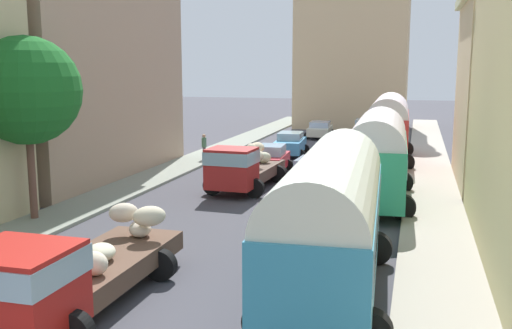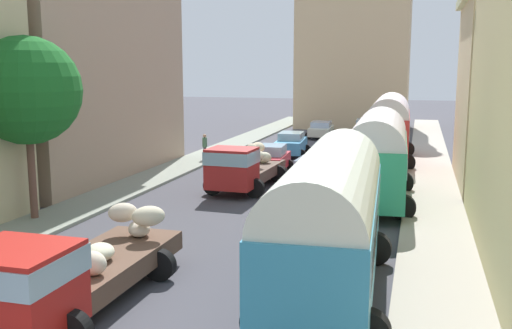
% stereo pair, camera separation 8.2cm
% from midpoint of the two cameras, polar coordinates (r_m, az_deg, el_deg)
% --- Properties ---
extents(ground_plane, '(154.00, 154.00, 0.00)m').
position_cam_midpoint_polar(ground_plane, '(33.85, 4.44, -0.69)').
color(ground_plane, '#45444B').
extents(sidewalk_left, '(2.50, 70.00, 0.14)m').
position_cam_midpoint_polar(sidewalk_left, '(35.93, -6.97, -0.03)').
color(sidewalk_left, gray).
rests_on(sidewalk_left, ground).
extents(sidewalk_right, '(2.50, 70.00, 0.14)m').
position_cam_midpoint_polar(sidewalk_right, '(33.22, 16.80, -1.15)').
color(sidewalk_right, '#ADA497').
rests_on(sidewalk_right, ground).
extents(building_left_2, '(6.43, 14.65, 12.20)m').
position_cam_midpoint_polar(building_left_2, '(33.57, -16.72, 9.38)').
color(building_left_2, tan).
rests_on(building_left_2, ground).
extents(distant_church, '(10.60, 7.49, 19.92)m').
position_cam_midpoint_polar(distant_church, '(58.88, 9.56, 10.69)').
color(distant_church, '#CEB083').
rests_on(distant_church, ground).
extents(parked_bus_0, '(3.51, 9.56, 3.99)m').
position_cam_midpoint_polar(parked_bus_0, '(15.20, 7.38, -4.98)').
color(parked_bus_0, teal).
rests_on(parked_bus_0, ground).
extents(parked_bus_1, '(3.45, 8.33, 4.04)m').
position_cam_midpoint_polar(parked_bus_1, '(26.09, 11.91, 1.01)').
color(parked_bus_1, '#2D9C6A').
rests_on(parked_bus_1, ground).
extents(parked_bus_2, '(3.40, 9.13, 4.25)m').
position_cam_midpoint_polar(parked_bus_2, '(37.57, 12.97, 3.75)').
color(parked_bus_2, red).
rests_on(parked_bus_2, ground).
extents(cargo_truck_0, '(3.12, 7.30, 2.27)m').
position_cam_midpoint_polar(cargo_truck_0, '(14.80, -18.16, -9.88)').
color(cargo_truck_0, red).
rests_on(cargo_truck_0, ground).
extents(cargo_truck_1, '(3.19, 6.48, 2.30)m').
position_cam_midpoint_polar(cargo_truck_1, '(28.33, -1.24, -0.20)').
color(cargo_truck_1, '#B52320').
rests_on(cargo_truck_1, ground).
extents(car_0, '(2.29, 3.68, 1.60)m').
position_cam_midpoint_polar(car_0, '(33.23, 1.65, 0.53)').
color(car_0, red).
rests_on(car_0, ground).
extents(car_1, '(2.52, 4.18, 1.59)m').
position_cam_midpoint_polar(car_1, '(39.85, 3.51, 2.04)').
color(car_1, '#4096CB').
rests_on(car_1, ground).
extents(car_2, '(2.48, 4.28, 1.39)m').
position_cam_midpoint_polar(car_2, '(50.04, 6.43, 3.43)').
color(car_2, beige).
rests_on(car_2, ground).
extents(car_3, '(2.29, 4.24, 1.53)m').
position_cam_midpoint_polar(car_3, '(29.06, 5.62, -0.87)').
color(car_3, '#AC2F31').
rests_on(car_3, ground).
extents(car_4, '(2.18, 4.06, 1.47)m').
position_cam_midpoint_polar(car_4, '(35.96, 8.38, 1.03)').
color(car_4, red).
rests_on(car_4, ground).
extents(car_5, '(2.31, 3.79, 1.65)m').
position_cam_midpoint_polar(car_5, '(49.80, 10.68, 3.41)').
color(car_5, '#508E48').
rests_on(car_5, ground).
extents(pedestrian_1, '(0.44, 0.44, 1.76)m').
position_cam_midpoint_polar(pedestrian_1, '(37.42, -4.97, 1.86)').
color(pedestrian_1, '#544549').
rests_on(pedestrian_1, ground).
extents(roadside_tree_1, '(4.13, 4.13, 7.18)m').
position_cam_midpoint_polar(roadside_tree_1, '(23.89, -21.42, 6.73)').
color(roadside_tree_1, brown).
rests_on(roadside_tree_1, ground).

